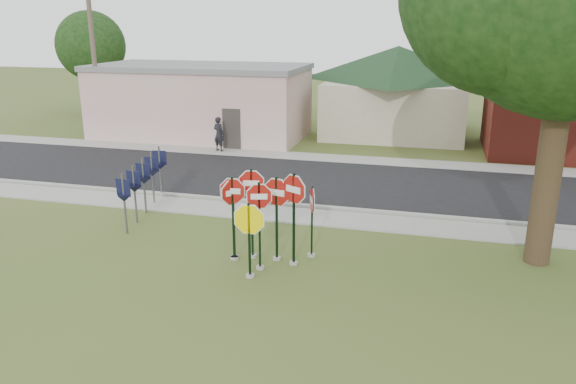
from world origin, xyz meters
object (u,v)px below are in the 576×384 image
(stop_sign_yellow, at_px, (249,231))
(stop_sign_left, at_px, (233,207))
(utility_pole_near, at_px, (93,52))
(pedestrian, at_px, (219,134))
(stop_sign_center, at_px, (259,215))

(stop_sign_yellow, bearing_deg, stop_sign_left, 129.20)
(utility_pole_near, bearing_deg, pedestrian, -6.59)
(stop_sign_yellow, xyz_separation_m, stop_sign_left, (-0.81, 1.00, 0.26))
(stop_sign_center, bearing_deg, stop_sign_yellow, -100.53)
(stop_sign_center, height_order, stop_sign_yellow, stop_sign_center)
(stop_sign_left, height_order, utility_pole_near, utility_pole_near)
(stop_sign_center, relative_size, pedestrian, 1.44)
(utility_pole_near, bearing_deg, stop_sign_yellow, -46.72)
(utility_pole_near, xyz_separation_m, pedestrian, (7.54, -0.87, -4.00))
(stop_sign_center, height_order, pedestrian, stop_sign_center)
(stop_sign_center, xyz_separation_m, stop_sign_left, (-0.92, 0.43, 0.00))
(stop_sign_yellow, distance_m, utility_pole_near, 20.59)
(stop_sign_left, bearing_deg, utility_pole_near, 133.56)
(stop_sign_yellow, relative_size, utility_pole_near, 0.23)
(stop_sign_left, bearing_deg, pedestrian, 113.29)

